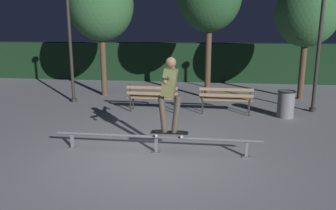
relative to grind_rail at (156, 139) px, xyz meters
name	(u,v)px	position (x,y,z in m)	size (l,w,h in m)	color
ground_plane	(154,157)	(0.00, -0.30, -0.29)	(90.00, 90.00, 0.00)	gray
hedge_backdrop	(191,62)	(0.00, 10.13, 0.65)	(24.00, 1.20, 1.88)	black
grind_rail	(156,139)	(0.00, 0.00, 0.00)	(4.40, 0.18, 0.37)	slate
skateboard	(169,133)	(0.28, 0.00, 0.15)	(0.78, 0.21, 0.09)	black
skateboarder	(170,89)	(0.28, 0.00, 1.09)	(0.62, 1.41, 1.56)	black
park_bench_leftmost	(153,95)	(-0.70, 3.42, 0.25)	(1.61, 0.44, 0.88)	#282623
park_bench_left_center	(226,97)	(1.56, 3.42, 0.25)	(1.61, 0.44, 0.88)	#282623
tree_far_left	(101,5)	(-3.09, 5.82, 3.14)	(2.44, 2.44, 4.79)	#4C3828
tree_far_right	(307,13)	(4.40, 6.17, 2.83)	(2.22, 2.22, 4.35)	#4C3828
lamp_post_right	(320,32)	(4.30, 4.16, 2.19)	(0.32, 0.32, 3.90)	#282623
lamp_post_left	(69,31)	(-3.77, 4.46, 2.19)	(0.32, 0.32, 3.90)	#282623
trash_can	(286,104)	(3.29, 3.31, 0.12)	(0.52, 0.52, 0.80)	slate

